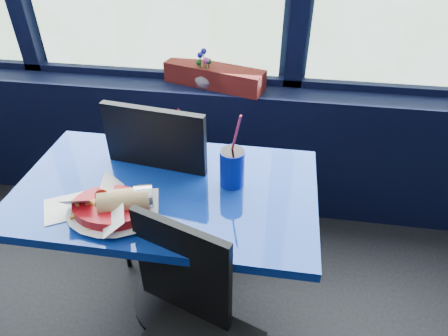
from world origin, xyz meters
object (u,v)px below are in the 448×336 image
chair_near_front (188,324)px  soda_cup (232,167)px  near_table (170,220)px  chair_near_back (165,177)px  flower_vase (204,76)px  food_basket (113,206)px  planter_box (214,76)px  ketchup_bottle (180,135)px

chair_near_front → soda_cup: bearing=99.9°
near_table → chair_near_front: bearing=-67.5°
chair_near_back → flower_vase: 0.64m
food_basket → planter_box: bearing=87.4°
food_basket → soda_cup: soda_cup is taller
food_basket → chair_near_front: bearing=-29.5°
flower_vase → soda_cup: soda_cup is taller
chair_near_back → food_basket: size_ratio=3.21×
food_basket → flower_vase: bearing=89.9°
planter_box → flower_vase: 0.06m
near_table → flower_vase: (-0.01, 0.84, 0.30)m
soda_cup → chair_near_back: bearing=150.1°
chair_near_front → food_basket: size_ratio=2.73×
flower_vase → food_basket: flower_vase is taller
near_table → chair_near_back: size_ratio=1.17×
ketchup_bottle → near_table: bearing=-92.2°
chair_near_front → planter_box: 1.35m
chair_near_back → planter_box: bearing=-95.2°
soda_cup → food_basket: bearing=-148.2°
near_table → soda_cup: 0.38m
soda_cup → ketchup_bottle: bearing=146.0°
planter_box → soda_cup: size_ratio=1.71×
chair_near_front → planter_box: bearing=115.1°
chair_near_back → food_basket: (-0.05, -0.45, 0.20)m
chair_near_front → ketchup_bottle: 0.77m
food_basket → ketchup_bottle: bearing=77.7°
near_table → soda_cup: size_ratio=3.60×
chair_near_front → chair_near_back: 0.75m
near_table → flower_vase: bearing=90.4°
planter_box → ketchup_bottle: bearing=-77.2°
flower_vase → ketchup_bottle: size_ratio=0.92×
flower_vase → near_table: bearing=-89.6°
planter_box → food_basket: size_ratio=1.79×
chair_near_back → flower_vase: size_ratio=4.70×
chair_near_back → planter_box: size_ratio=1.80×
near_table → planter_box: bearing=86.9°
near_table → ketchup_bottle: bearing=87.8°
chair_near_back → ketchup_bottle: (0.10, -0.03, 0.27)m
chair_near_front → flower_vase: (-0.18, 1.26, 0.37)m
chair_near_back → food_basket: 0.50m
planter_box → ketchup_bottle: ketchup_bottle is taller
soda_cup → chair_near_front: bearing=-99.4°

